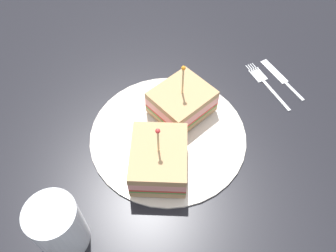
{
  "coord_description": "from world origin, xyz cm",
  "views": [
    {
      "loc": [
        32.8,
        6.8,
        48.76
      ],
      "look_at": [
        0.0,
        0.0,
        2.84
      ],
      "focal_mm": 36.83,
      "sensor_mm": 36.0,
      "label": 1
    }
  ],
  "objects": [
    {
      "name": "drink_glass",
      "position": [
        20.18,
        -10.46,
        4.14
      ],
      "size": [
        6.69,
        6.69,
        9.35
      ],
      "color": "gold",
      "rests_on": "ground_plane"
    },
    {
      "name": "plate",
      "position": [
        0.0,
        0.0,
        0.42
      ],
      "size": [
        26.58,
        26.58,
        0.84
      ],
      "primitive_type": "cylinder",
      "color": "silver",
      "rests_on": "ground_plane"
    },
    {
      "name": "sandwich_half_back",
      "position": [
        6.79,
        0.16,
        3.38
      ],
      "size": [
        11.55,
        10.0,
        10.32
      ],
      "color": "tan",
      "rests_on": "plate"
    },
    {
      "name": "fork",
      "position": [
        -16.3,
        15.49,
        0.17
      ],
      "size": [
        11.18,
        8.93,
        0.35
      ],
      "color": "silver",
      "rests_on": "ground_plane"
    },
    {
      "name": "ground_plane",
      "position": [
        0.0,
        0.0,
        -1.0
      ],
      "size": [
        114.65,
        114.65,
        2.0
      ],
      "primitive_type": "cube",
      "color": "black"
    },
    {
      "name": "knife",
      "position": [
        -17.97,
        18.63,
        0.18
      ],
      "size": [
        9.95,
        8.57,
        0.35
      ],
      "color": "silver",
      "rests_on": "ground_plane"
    },
    {
      "name": "sandwich_half_front",
      "position": [
        -5.32,
        1.34,
        3.21
      ],
      "size": [
        12.6,
        12.32,
        10.75
      ],
      "color": "tan",
      "rests_on": "plate"
    }
  ]
}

